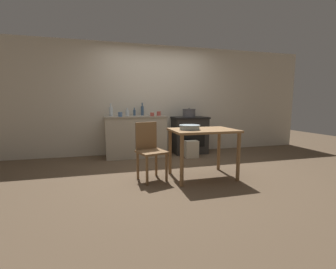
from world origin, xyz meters
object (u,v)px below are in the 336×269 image
object	(u,v)px
bottle_left	(127,113)
bottle_mid_left	(142,111)
stove	(190,135)
cup_center_right	(152,114)
stock_pot	(189,113)
work_table	(203,137)
flour_sack	(191,149)
cup_center	(159,114)
bottle_far_left	(111,111)
cup_mid_right	(120,114)
bottle_center_left	(134,113)
chair	(150,149)
mixing_bowl_large	(190,127)

from	to	relation	value
bottle_left	bottle_mid_left	xyz separation A→B (m)	(0.36, 0.14, 0.04)
stove	cup_center_right	size ratio (longest dim) A/B	9.87
stock_pot	cup_center_right	size ratio (longest dim) A/B	3.52
stove	work_table	bearing A→B (deg)	-103.96
flour_sack	cup_center	xyz separation A→B (m)	(-0.65, 0.40, 0.78)
flour_sack	bottle_left	bearing A→B (deg)	159.74
bottle_left	bottle_mid_left	distance (m)	0.39
stove	bottle_far_left	world-z (taller)	bottle_far_left
stove	cup_mid_right	bearing A→B (deg)	-172.15
bottle_left	bottle_center_left	distance (m)	0.21
flour_sack	bottle_center_left	distance (m)	1.55
chair	stock_pot	world-z (taller)	stock_pot
flour_sack	mixing_bowl_large	distance (m)	1.58
bottle_center_left	cup_center	bearing A→B (deg)	-22.88
stock_pot	chair	bearing A→B (deg)	-127.74
flour_sack	cup_mid_right	bearing A→B (deg)	170.85
stove	bottle_center_left	world-z (taller)	bottle_center_left
mixing_bowl_large	stove	bearing A→B (deg)	69.45
bottle_left	cup_mid_right	world-z (taller)	bottle_left
stock_pot	mixing_bowl_large	size ratio (longest dim) A/B	0.95
flour_sack	bottle_center_left	bearing A→B (deg)	152.25
work_table	bottle_far_left	bearing A→B (deg)	127.40
cup_mid_right	work_table	bearing A→B (deg)	-52.59
stock_pot	bottle_left	world-z (taller)	bottle_left
cup_center_right	stove	bearing A→B (deg)	11.76
stock_pot	bottle_far_left	world-z (taller)	bottle_far_left
chair	mixing_bowl_large	bearing A→B (deg)	-30.02
mixing_bowl_large	bottle_left	bearing A→B (deg)	113.53
mixing_bowl_large	bottle_mid_left	xyz separation A→B (m)	(-0.44, 1.97, 0.20)
bottle_mid_left	chair	bearing A→B (deg)	-95.19
stove	bottle_mid_left	bearing A→B (deg)	171.58
stove	bottle_center_left	size ratio (longest dim) A/B	4.85
mixing_bowl_large	cup_center	world-z (taller)	cup_center
mixing_bowl_large	cup_center_right	xyz separation A→B (m)	(-0.28, 1.60, 0.13)
mixing_bowl_large	bottle_center_left	bearing A→B (deg)	107.76
cup_center_right	cup_mid_right	distance (m)	0.69
cup_center	mixing_bowl_large	bearing A→B (deg)	-86.72
work_table	chair	xyz separation A→B (m)	(-0.83, 0.13, -0.18)
chair	bottle_center_left	distance (m)	1.87
cup_mid_right	cup_center_right	bearing A→B (deg)	2.32
work_table	stove	bearing A→B (deg)	76.04
work_table	cup_mid_right	bearing A→B (deg)	127.41
chair	cup_center_right	distance (m)	1.57
bottle_mid_left	work_table	bearing A→B (deg)	-71.09
mixing_bowl_large	work_table	bearing A→B (deg)	3.36
mixing_bowl_large	cup_mid_right	xyz separation A→B (m)	(-0.96, 1.58, 0.14)
cup_mid_right	flour_sack	bearing A→B (deg)	-9.15
stove	flour_sack	world-z (taller)	stove
cup_center_right	chair	bearing A→B (deg)	-102.66
flour_sack	cup_center_right	world-z (taller)	cup_center_right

